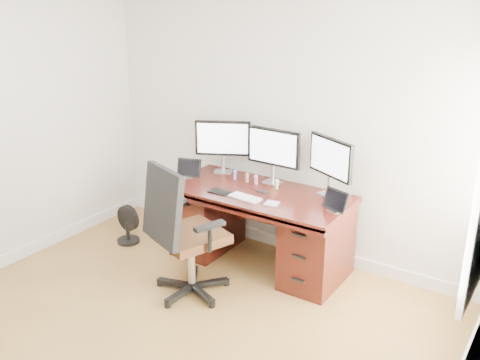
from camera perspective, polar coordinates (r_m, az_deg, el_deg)
The scene contains 18 objects.
back_wall at distance 5.09m, azimuth 4.68°, elevation 6.63°, with size 4.00×0.10×2.70m, color white.
right_wall at distance 2.52m, azimuth 21.23°, elevation -8.79°, with size 0.10×4.50×2.70m.
desk at distance 5.05m, azimuth 2.07°, elevation -4.80°, with size 1.70×0.80×0.75m.
office_chair at distance 4.59m, azimuth -5.85°, elevation -7.80°, with size 0.80×0.80×1.18m.
floor_fan at distance 5.67m, azimuth -11.94°, elevation -4.71°, with size 0.28×0.23×0.40m.
monitor_left at distance 5.31m, azimuth -1.85°, elevation 4.28°, with size 0.50×0.28×0.53m.
monitor_center at distance 5.01m, azimuth 3.59°, elevation 3.30°, with size 0.55×0.15×0.53m.
monitor_right at distance 4.76m, azimuth 9.64°, elevation 2.18°, with size 0.51×0.28×0.53m.
tablet_left at distance 5.25m, azimuth -5.52°, elevation 1.16°, with size 0.25×0.14×0.19m.
tablet_right at distance 4.49m, azimuth 10.09°, elevation -2.32°, with size 0.25×0.14×0.19m.
keyboard at distance 4.73m, azimuth 0.55°, elevation -1.88°, with size 0.29×0.13×0.01m, color white.
trackpad at distance 4.61m, azimuth 3.41°, elevation -2.52°, with size 0.12×0.12×0.01m, color silver.
drawing_tablet at distance 4.87m, azimuth -2.14°, elevation -1.27°, with size 0.20×0.13×0.01m, color black.
phone at distance 4.87m, azimuth 2.45°, elevation -1.25°, with size 0.11×0.06×0.01m, color black.
figurine_purple at distance 5.17m, azimuth -0.54°, elevation 0.60°, with size 0.04×0.04×0.09m.
figurine_brown at distance 5.10m, azimuth 0.75°, elevation 0.32°, with size 0.04×0.04×0.09m.
figurine_pink at distance 5.05m, azimuth 1.71°, elevation 0.11°, with size 0.04×0.04×0.09m.
figurine_yellow at distance 4.94m, azimuth 3.96°, elevation -0.38°, with size 0.04×0.04×0.09m.
Camera 1 is at (2.38, -2.10, 2.50)m, focal length 40.00 mm.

